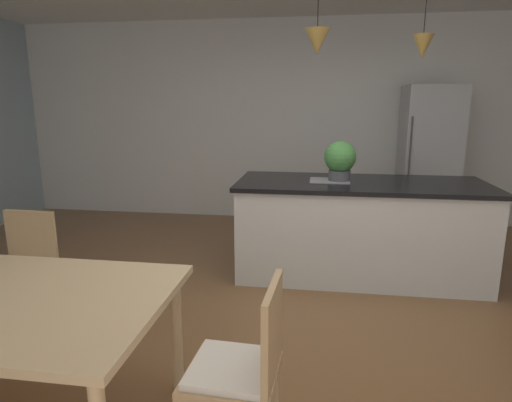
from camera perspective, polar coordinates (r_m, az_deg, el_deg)
ground_plane at (r=3.23m, az=4.10°, el=-17.52°), size 10.00×8.40×0.04m
wall_back_kitchen at (r=6.05m, az=6.74°, el=10.29°), size 10.00×0.12×2.70m
chair_kitchen_end at (r=2.03m, az=-1.75°, el=-21.08°), size 0.42×0.42×0.87m
chair_far_left at (r=3.43m, az=-28.49°, el=-8.08°), size 0.41×0.41×0.87m
kitchen_island at (r=4.18m, az=13.44°, el=-3.45°), size 2.28×0.96×0.91m
refrigerator at (r=5.84m, az=21.78°, el=5.05°), size 0.66×0.67×1.82m
pendant_over_island_main at (r=4.04m, az=8.07°, el=20.13°), size 0.22×0.22×0.68m
pendant_over_island_aux at (r=4.12m, az=21.16°, el=18.51°), size 0.17×0.17×0.73m
potted_plant_on_island at (r=4.04m, az=11.04°, el=5.39°), size 0.29×0.29×0.37m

